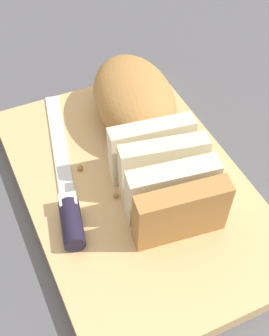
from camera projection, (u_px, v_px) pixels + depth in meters
name	position (u px, v px, depth m)	size (l,w,h in m)	color
ground_plane	(134.00, 193.00, 0.64)	(3.00, 3.00, 0.00)	#4C4C51
cutting_board	(134.00, 188.00, 0.63)	(0.43, 0.28, 0.02)	tan
bread_loaf	(144.00, 123.00, 0.65)	(0.33, 0.16, 0.08)	#A8753D
bread_knife	(68.00, 203.00, 0.59)	(0.29, 0.08, 0.03)	silver
crumb_near_knife	(135.00, 195.00, 0.61)	(0.01, 0.01, 0.01)	#A8753D
crumb_near_loaf	(116.00, 196.00, 0.61)	(0.01, 0.01, 0.01)	#A8753D
crumb_stray_left	(118.00, 144.00, 0.67)	(0.01, 0.01, 0.01)	#A8753D
crumb_stray_right	(80.00, 168.00, 0.64)	(0.01, 0.01, 0.01)	#A8753D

